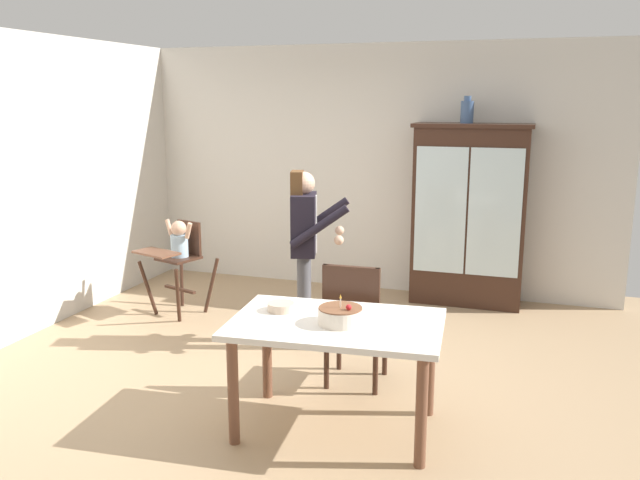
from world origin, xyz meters
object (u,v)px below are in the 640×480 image
(ceramic_vase, at_px, (467,111))
(dining_table, at_px, (336,337))
(high_chair_with_toddler, at_px, (179,250))
(dining_chair_far_side, at_px, (354,316))
(birthday_cake, at_px, (340,316))
(china_cabinet, at_px, (469,215))
(adult_person, at_px, (305,237))
(serving_bowl, at_px, (281,307))

(ceramic_vase, xyz_separation_m, dining_table, (-0.45, -3.02, -1.36))
(high_chair_with_toddler, height_order, dining_chair_far_side, dining_chair_far_side)
(dining_table, xyz_separation_m, birthday_cake, (0.04, -0.04, 0.16))
(china_cabinet, relative_size, birthday_cake, 6.70)
(ceramic_vase, xyz_separation_m, high_chair_with_toddler, (-2.61, -1.26, -1.34))
(ceramic_vase, height_order, adult_person, ceramic_vase)
(high_chair_with_toddler, relative_size, dining_table, 0.68)
(china_cabinet, distance_m, dining_chair_far_side, 2.47)
(dining_chair_far_side, bearing_deg, serving_bowl, 56.05)
(high_chair_with_toddler, relative_size, serving_bowl, 5.28)
(serving_bowl, bearing_deg, dining_table, -11.35)
(ceramic_vase, xyz_separation_m, serving_bowl, (-0.86, -2.94, -1.23))
(china_cabinet, height_order, adult_person, china_cabinet)
(serving_bowl, bearing_deg, china_cabinet, 72.39)
(adult_person, xyz_separation_m, dining_chair_far_side, (0.63, -0.70, -0.41))
(ceramic_vase, relative_size, serving_bowl, 1.50)
(china_cabinet, bearing_deg, serving_bowl, -107.61)
(dining_chair_far_side, bearing_deg, ceramic_vase, -104.02)
(birthday_cake, height_order, dining_chair_far_side, dining_chair_far_side)
(ceramic_vase, distance_m, dining_table, 3.34)
(ceramic_vase, xyz_separation_m, birthday_cake, (-0.42, -3.06, -1.20))
(ceramic_vase, height_order, dining_chair_far_side, ceramic_vase)
(adult_person, distance_m, serving_bowl, 1.31)
(china_cabinet, height_order, ceramic_vase, ceramic_vase)
(adult_person, bearing_deg, dining_table, -168.64)
(ceramic_vase, distance_m, dining_chair_far_side, 2.83)
(ceramic_vase, bearing_deg, high_chair_with_toddler, -154.20)
(high_chair_with_toddler, distance_m, serving_bowl, 2.42)
(serving_bowl, bearing_deg, high_chair_with_toddler, 136.22)
(china_cabinet, distance_m, serving_bowl, 3.08)
(china_cabinet, xyz_separation_m, serving_bowl, (-0.93, -2.94, -0.18))
(china_cabinet, bearing_deg, birthday_cake, -98.98)
(dining_chair_far_side, bearing_deg, high_chair_with_toddler, -29.83)
(high_chair_with_toddler, relative_size, dining_chair_far_side, 0.99)
(high_chair_with_toddler, bearing_deg, birthday_cake, -20.90)
(china_cabinet, height_order, dining_chair_far_side, china_cabinet)
(ceramic_vase, distance_m, high_chair_with_toddler, 3.20)
(dining_table, bearing_deg, birthday_cake, -45.81)
(china_cabinet, relative_size, ceramic_vase, 6.95)
(birthday_cake, xyz_separation_m, dining_chair_far_side, (-0.10, 0.68, -0.24))
(adult_person, bearing_deg, china_cabinet, -51.46)
(birthday_cake, bearing_deg, high_chair_with_toddler, 140.70)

